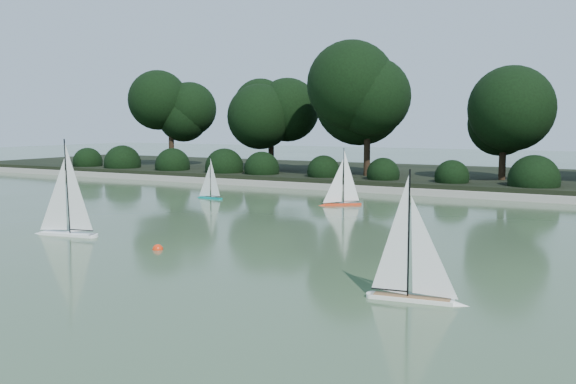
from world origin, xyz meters
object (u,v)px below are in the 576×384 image
(sailboat_white_a, at_px, (62,219))
(race_buoy, at_px, (158,249))
(sailboat_orange, at_px, (339,196))
(sailboat_white_b, at_px, (420,280))
(sailboat_teal, at_px, (208,191))

(sailboat_white_a, distance_m, race_buoy, 2.30)
(sailboat_white_a, bearing_deg, sailboat_orange, 67.39)
(sailboat_white_b, height_order, sailboat_orange, sailboat_white_b)
(sailboat_white_b, relative_size, race_buoy, 9.41)
(sailboat_white_b, distance_m, sailboat_orange, 8.24)
(sailboat_white_a, xyz_separation_m, race_buoy, (2.27, -0.18, -0.28))
(sailboat_orange, relative_size, race_buoy, 8.80)
(sailboat_white_a, bearing_deg, race_buoy, -4.42)
(sailboat_white_b, distance_m, sailboat_teal, 10.23)
(sailboat_orange, xyz_separation_m, sailboat_teal, (-3.53, -0.37, -0.04))
(sailboat_teal, bearing_deg, sailboat_white_a, -79.89)
(sailboat_orange, height_order, race_buoy, sailboat_orange)
(sailboat_white_a, xyz_separation_m, sailboat_white_b, (6.70, -1.04, -0.04))
(sailboat_white_b, height_order, race_buoy, sailboat_white_b)
(race_buoy, bearing_deg, sailboat_orange, 87.72)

